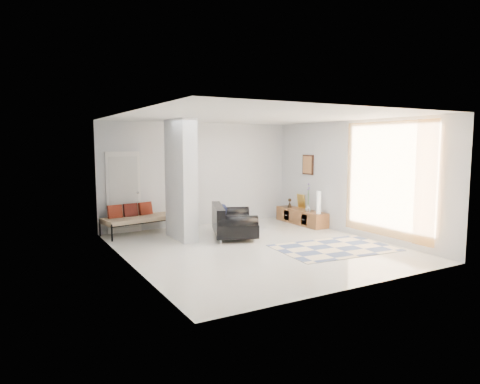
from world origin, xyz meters
TOP-DOWN VIEW (x-y plane):
  - floor at (0.00, 0.00)m, footprint 6.00×6.00m
  - ceiling at (0.00, 0.00)m, footprint 6.00×6.00m
  - wall_back at (0.00, 3.00)m, footprint 6.00×0.00m
  - wall_front at (0.00, -3.00)m, footprint 6.00×0.00m
  - wall_left at (-2.75, 0.00)m, footprint 0.00×6.00m
  - wall_right at (2.75, 0.00)m, footprint 0.00×6.00m
  - partition_column at (-1.10, 1.60)m, footprint 0.35×1.20m
  - hallway_door at (-2.10, 2.96)m, footprint 0.85×0.06m
  - curtain at (2.67, -1.15)m, footprint 0.00×2.55m
  - wall_art at (2.72, 1.70)m, footprint 0.04×0.45m
  - media_console at (2.52, 1.70)m, footprint 0.45×1.83m
  - loveseat at (0.04, 1.22)m, footprint 1.49×1.87m
  - daybed at (-1.85, 2.62)m, footprint 1.86×1.04m
  - area_rug at (1.41, -0.90)m, footprint 2.59×1.85m
  - cylinder_lamp at (2.50, 0.95)m, footprint 0.11×0.11m
  - bronze_figurine at (2.47, 2.19)m, footprint 0.14×0.14m
  - vase at (2.47, 1.35)m, footprint 0.19×0.19m

SIDE VIEW (x-z plane):
  - floor at x=0.00m, z-range 0.00..0.00m
  - area_rug at x=1.41m, z-range 0.00..0.01m
  - media_console at x=2.52m, z-range -0.20..0.60m
  - loveseat at x=0.04m, z-range -0.03..0.73m
  - daybed at x=-1.85m, z-range 0.03..0.80m
  - vase at x=2.47m, z-range 0.40..0.57m
  - bronze_figurine at x=2.47m, z-range 0.40..0.66m
  - cylinder_lamp at x=2.50m, z-range 0.40..0.99m
  - hallway_door at x=-2.10m, z-range 0.00..2.04m
  - partition_column at x=-1.10m, z-range 0.00..2.80m
  - wall_back at x=0.00m, z-range -1.60..4.40m
  - wall_front at x=0.00m, z-range -1.60..4.40m
  - wall_left at x=-2.75m, z-range -1.60..4.40m
  - wall_right at x=2.75m, z-range -1.60..4.40m
  - curtain at x=2.67m, z-range 0.17..2.72m
  - wall_art at x=2.72m, z-range 1.38..1.92m
  - ceiling at x=0.00m, z-range 2.80..2.80m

